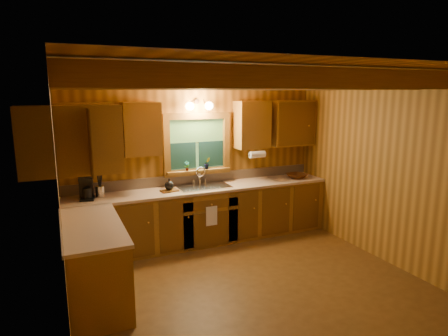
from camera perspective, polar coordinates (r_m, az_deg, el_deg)
The scene contains 20 objects.
room at distance 4.58m, azimuth 4.06°, elevation -2.40°, with size 4.20×4.20×4.20m.
ceiling_beams at distance 4.45m, azimuth 4.28°, elevation 12.66°, with size 4.20×2.54×0.18m.
base_cabinets at distance 5.79m, azimuth -6.49°, elevation -8.50°, with size 4.20×2.22×0.86m.
countertop at distance 5.66m, azimuth -6.48°, elevation -4.17°, with size 4.20×2.24×0.04m.
backsplash at distance 6.33m, azimuth -3.98°, elevation -1.54°, with size 4.20×0.02×0.16m, color tan.
dishwasher_panel at distance 5.04m, azimuth -15.23°, elevation -11.90°, with size 0.02×0.60×0.80m, color white.
upper_cabinets at distance 5.59m, azimuth -7.94°, elevation 5.62°, with size 4.19×1.77×0.78m.
window at distance 6.22m, azimuth -3.99°, elevation 3.37°, with size 1.12×0.08×1.00m.
window_sill at distance 6.24m, azimuth -3.79°, elevation -0.40°, with size 1.06×0.14×0.04m, color brown.
wall_sconce at distance 6.05m, azimuth -3.68°, elevation 9.20°, with size 0.45×0.21×0.17m.
paper_towel_roll at distance 6.31m, azimuth 4.96°, elevation 2.02°, with size 0.11×0.11×0.27m, color white.
dish_towel at distance 5.90m, azimuth -1.84°, elevation -7.12°, with size 0.18×0.01×0.30m, color white.
sink at distance 6.11m, azimuth -3.06°, elevation -3.21°, with size 0.82×0.48×0.43m.
coffee_maker at distance 5.69m, azimuth -19.71°, elevation -2.79°, with size 0.19×0.24×0.33m.
utensil_crock at distance 5.78m, azimuth -17.90°, elevation -3.23°, with size 0.13×0.13×0.36m.
cutting_board at distance 5.87m, azimuth -8.10°, elevation -3.33°, with size 0.25×0.18×0.02m, color brown.
teakettle at distance 5.85m, azimuth -8.12°, elevation -2.57°, with size 0.14×0.14×0.17m.
wicker_basket at distance 6.80m, azimuth 10.71°, elevation -1.16°, with size 0.33×0.33×0.08m, color #48230C.
potted_plant_left at distance 6.14m, azimuth -5.51°, elevation 0.32°, with size 0.08×0.06×0.16m, color brown.
potted_plant_right at distance 6.27m, azimuth -2.53°, elevation 0.73°, with size 0.10×0.08×0.19m, color brown.
Camera 1 is at (-2.09, -3.93, 2.38)m, focal length 30.84 mm.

